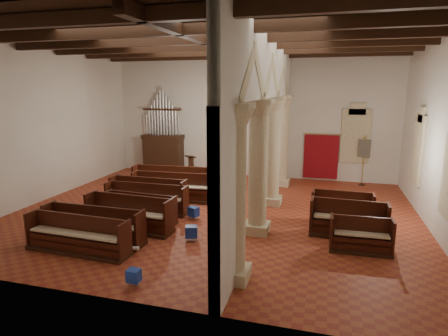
% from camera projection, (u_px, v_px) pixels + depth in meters
% --- Properties ---
extents(floor, '(14.00, 14.00, 0.00)m').
position_uv_depth(floor, '(215.00, 212.00, 13.46)').
color(floor, '#943E20').
rests_on(floor, ground).
extents(ceiling, '(14.00, 14.00, 0.00)m').
position_uv_depth(ceiling, '(214.00, 37.00, 12.20)').
color(ceiling, black).
rests_on(ceiling, wall_back).
extents(wall_back, '(14.00, 0.02, 6.00)m').
position_uv_depth(wall_back, '(250.00, 116.00, 18.49)').
color(wall_back, silver).
rests_on(wall_back, floor).
extents(wall_front, '(14.00, 0.02, 6.00)m').
position_uv_depth(wall_front, '(124.00, 161.00, 7.18)').
color(wall_front, silver).
rests_on(wall_front, floor).
extents(wall_left, '(0.02, 12.00, 6.00)m').
position_uv_depth(wall_left, '(44.00, 124.00, 14.67)').
color(wall_left, silver).
rests_on(wall_left, floor).
extents(wall_right, '(0.02, 12.00, 6.00)m').
position_uv_depth(wall_right, '(442.00, 136.00, 11.00)').
color(wall_right, silver).
rests_on(wall_right, floor).
extents(ceiling_beams, '(13.80, 11.80, 0.30)m').
position_uv_depth(ceiling_beams, '(214.00, 43.00, 12.24)').
color(ceiling_beams, '#321B10').
rests_on(ceiling_beams, wall_back).
extents(arcade, '(0.90, 11.90, 6.00)m').
position_uv_depth(arcade, '(267.00, 113.00, 12.24)').
color(arcade, beige).
rests_on(arcade, floor).
extents(window_right_b, '(0.03, 1.00, 2.20)m').
position_uv_depth(window_right_b, '(419.00, 149.00, 13.53)').
color(window_right_b, '#357861').
rests_on(window_right_b, wall_right).
extents(window_back, '(1.00, 0.03, 2.20)m').
position_uv_depth(window_back, '(355.00, 136.00, 17.33)').
color(window_back, '#357861').
rests_on(window_back, wall_back).
extents(pipe_organ, '(2.10, 0.85, 4.40)m').
position_uv_depth(pipe_organ, '(163.00, 147.00, 19.53)').
color(pipe_organ, '#321B10').
rests_on(pipe_organ, floor).
extents(lectern, '(0.50, 0.52, 1.14)m').
position_uv_depth(lectern, '(191.00, 168.00, 18.69)').
color(lectern, '#3E2B13').
rests_on(lectern, floor).
extents(dossal_curtain, '(1.80, 0.07, 2.17)m').
position_uv_depth(dossal_curtain, '(321.00, 157.00, 17.88)').
color(dossal_curtain, maroon).
rests_on(dossal_curtain, floor).
extents(processional_banner, '(0.50, 0.64, 2.28)m').
position_uv_depth(processional_banner, '(363.00, 168.00, 17.06)').
color(processional_banner, '#321B10').
rests_on(processional_banner, floor).
extents(hymnal_box_a, '(0.30, 0.25, 0.29)m').
position_uv_depth(hymnal_box_a, '(134.00, 276.00, 8.41)').
color(hymnal_box_a, '#151992').
rests_on(hymnal_box_a, floor).
extents(hymnal_box_b, '(0.40, 0.35, 0.34)m').
position_uv_depth(hymnal_box_b, '(191.00, 232.00, 10.92)').
color(hymnal_box_b, navy).
rests_on(hymnal_box_b, floor).
extents(hymnal_box_c, '(0.41, 0.37, 0.33)m').
position_uv_depth(hymnal_box_c, '(193.00, 212.00, 12.71)').
color(hymnal_box_c, '#16329A').
rests_on(hymnal_box_c, floor).
extents(tube_heater_a, '(0.93, 0.48, 0.10)m').
position_uv_depth(tube_heater_a, '(68.00, 239.00, 10.69)').
color(tube_heater_a, white).
rests_on(tube_heater_a, floor).
extents(tube_heater_b, '(0.98, 0.35, 0.10)m').
position_uv_depth(tube_heater_b, '(121.00, 248.00, 10.06)').
color(tube_heater_b, silver).
rests_on(tube_heater_b, floor).
extents(nave_pew_0, '(3.05, 0.80, 1.01)m').
position_uv_depth(nave_pew_0, '(78.00, 240.00, 10.13)').
color(nave_pew_0, '#321B10').
rests_on(nave_pew_0, floor).
extents(nave_pew_1, '(3.09, 0.72, 1.04)m').
position_uv_depth(nave_pew_1, '(94.00, 231.00, 10.81)').
color(nave_pew_1, '#321B10').
rests_on(nave_pew_1, floor).
extents(nave_pew_2, '(2.90, 0.91, 1.10)m').
position_uv_depth(nave_pew_2, '(129.00, 219.00, 11.70)').
color(nave_pew_2, '#321B10').
rests_on(nave_pew_2, floor).
extents(nave_pew_3, '(2.58, 0.81, 0.95)m').
position_uv_depth(nave_pew_3, '(140.00, 213.00, 12.43)').
color(nave_pew_3, '#321B10').
rests_on(nave_pew_3, floor).
extents(nave_pew_4, '(3.05, 0.71, 1.02)m').
position_uv_depth(nave_pew_4, '(147.00, 203.00, 13.44)').
color(nave_pew_4, '#321B10').
rests_on(nave_pew_4, floor).
extents(nave_pew_5, '(2.95, 0.77, 1.11)m').
position_uv_depth(nave_pew_5, '(148.00, 198.00, 13.95)').
color(nave_pew_5, '#321B10').
rests_on(nave_pew_5, floor).
extents(nave_pew_6, '(3.30, 0.93, 1.09)m').
position_uv_depth(nave_pew_6, '(173.00, 191.00, 14.88)').
color(nave_pew_6, '#321B10').
rests_on(nave_pew_6, floor).
extents(nave_pew_7, '(3.40, 0.97, 1.14)m').
position_uv_depth(nave_pew_7, '(172.00, 184.00, 15.84)').
color(nave_pew_7, '#321B10').
rests_on(nave_pew_7, floor).
extents(aisle_pew_0, '(1.64, 0.68, 0.96)m').
position_uv_depth(aisle_pew_0, '(361.00, 240.00, 10.16)').
color(aisle_pew_0, '#321B10').
rests_on(aisle_pew_0, floor).
extents(aisle_pew_1, '(2.25, 0.81, 1.10)m').
position_uv_depth(aisle_pew_1, '(348.00, 225.00, 11.19)').
color(aisle_pew_1, '#321B10').
rests_on(aisle_pew_1, floor).
extents(aisle_pew_2, '(1.94, 0.78, 1.12)m').
position_uv_depth(aisle_pew_2, '(342.00, 214.00, 12.09)').
color(aisle_pew_2, '#321B10').
rests_on(aisle_pew_2, floor).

